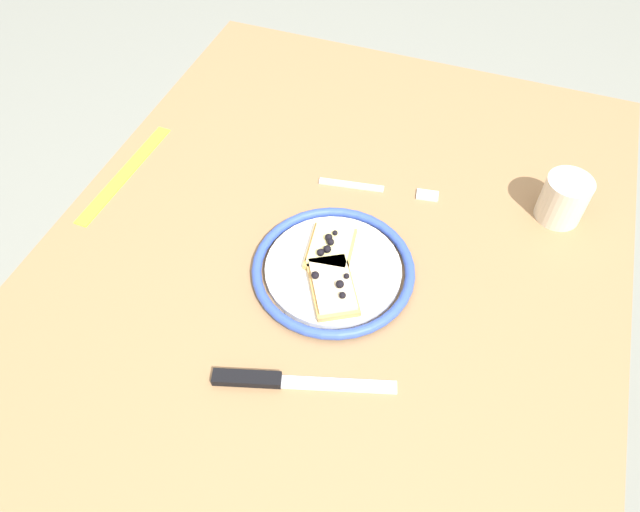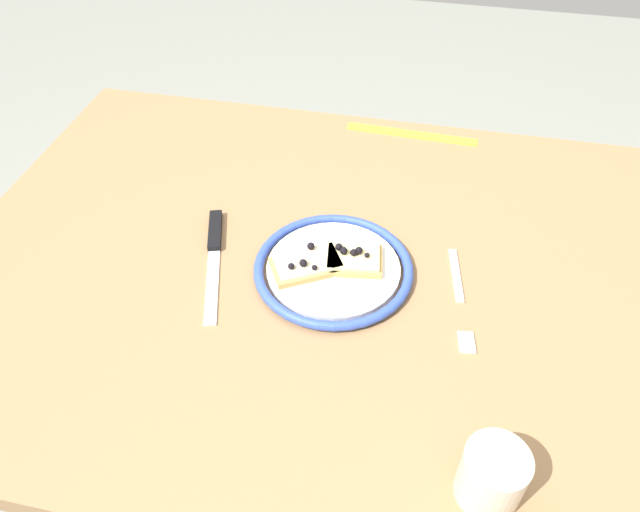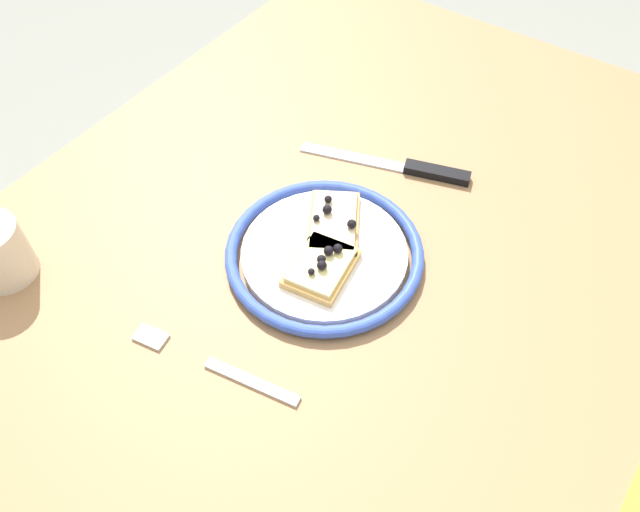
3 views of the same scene
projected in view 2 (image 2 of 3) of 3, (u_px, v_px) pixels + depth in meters
ground_plane at (327, 484)px, 1.45m from camera, size 6.00×6.00×0.00m
dining_table at (330, 299)px, 0.99m from camera, size 1.19×0.87×0.74m
plate at (333, 269)px, 0.92m from camera, size 0.24×0.24×0.02m
pizza_slice_near at (307, 264)px, 0.91m from camera, size 0.12×0.11×0.03m
pizza_slice_far at (353, 257)px, 0.92m from camera, size 0.09×0.08×0.03m
knife at (214, 245)px, 0.96m from camera, size 0.09×0.24×0.01m
fork at (460, 299)px, 0.88m from camera, size 0.05×0.20×0.00m
cup at (492, 476)px, 0.65m from camera, size 0.07×0.07×0.08m
measuring_tape at (412, 134)px, 1.20m from camera, size 0.26×0.03×0.00m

